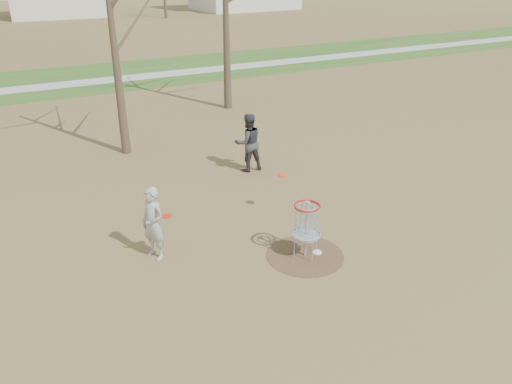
% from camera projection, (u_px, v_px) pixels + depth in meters
% --- Properties ---
extents(ground, '(160.00, 160.00, 0.00)m').
position_uv_depth(ground, '(305.00, 255.00, 11.52)').
color(ground, brown).
rests_on(ground, ground).
extents(green_band, '(160.00, 8.00, 0.01)m').
position_uv_depth(green_band, '(107.00, 76.00, 28.35)').
color(green_band, '#2D5119').
rests_on(green_band, ground).
extents(footpath, '(160.00, 1.50, 0.01)m').
position_uv_depth(footpath, '(111.00, 80.00, 27.55)').
color(footpath, '#9E9E99').
rests_on(footpath, green_band).
extents(dirt_circle, '(1.80, 1.80, 0.01)m').
position_uv_depth(dirt_circle, '(305.00, 255.00, 11.52)').
color(dirt_circle, '#47331E').
rests_on(dirt_circle, ground).
extents(player_standing, '(0.65, 0.75, 1.73)m').
position_uv_depth(player_standing, '(153.00, 224.00, 11.11)').
color(player_standing, '#A5A5A5').
rests_on(player_standing, ground).
extents(player_throwing, '(0.94, 0.75, 1.87)m').
position_uv_depth(player_throwing, '(248.00, 142.00, 15.69)').
color(player_throwing, '#343338').
rests_on(player_throwing, ground).
extents(disc_grounded, '(0.22, 0.22, 0.02)m').
position_uv_depth(disc_grounded, '(317.00, 252.00, 11.61)').
color(disc_grounded, white).
rests_on(disc_grounded, dirt_circle).
extents(discs_in_play, '(3.57, 0.96, 0.07)m').
position_uv_depth(discs_in_play, '(232.00, 193.00, 11.99)').
color(discs_in_play, '#FE380D').
rests_on(discs_in_play, ground).
extents(disc_golf_basket, '(0.64, 0.64, 1.35)m').
position_uv_depth(disc_golf_basket, '(307.00, 221.00, 11.13)').
color(disc_golf_basket, '#9EA3AD').
rests_on(disc_golf_basket, ground).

